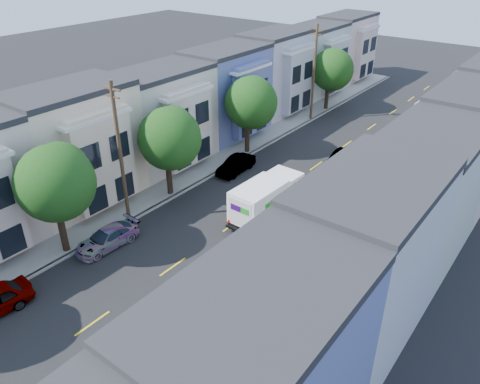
% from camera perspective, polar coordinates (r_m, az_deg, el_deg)
% --- Properties ---
extents(ground, '(160.00, 160.00, 0.00)m').
position_cam_1_polar(ground, '(29.44, -8.19, -9.04)').
color(ground, black).
rests_on(ground, ground).
extents(road_slab, '(12.00, 70.00, 0.02)m').
position_cam_1_polar(road_slab, '(39.56, 7.16, 1.68)').
color(road_slab, black).
rests_on(road_slab, ground).
extents(curb_left, '(0.30, 70.00, 0.15)m').
position_cam_1_polar(curb_left, '(42.51, 0.15, 4.03)').
color(curb_left, gray).
rests_on(curb_left, ground).
extents(curb_right, '(0.30, 70.00, 0.15)m').
position_cam_1_polar(curb_right, '(37.30, 15.15, -0.85)').
color(curb_right, gray).
rests_on(curb_right, ground).
extents(sidewalk_left, '(2.60, 70.00, 0.15)m').
position_cam_1_polar(sidewalk_left, '(43.23, -1.22, 4.47)').
color(sidewalk_left, gray).
rests_on(sidewalk_left, ground).
extents(sidewalk_right, '(2.60, 70.00, 0.15)m').
position_cam_1_polar(sidewalk_right, '(36.93, 16.98, -1.45)').
color(sidewalk_right, gray).
rests_on(sidewalk_right, ground).
extents(centerline, '(0.12, 70.00, 0.01)m').
position_cam_1_polar(centerline, '(39.56, 7.16, 1.67)').
color(centerline, gold).
rests_on(centerline, ground).
extents(townhouse_row_left, '(5.00, 70.00, 8.50)m').
position_cam_1_polar(townhouse_row_left, '(45.52, -5.00, 5.56)').
color(townhouse_row_left, beige).
rests_on(townhouse_row_left, ground).
extents(townhouse_row_right, '(5.00, 70.00, 8.50)m').
position_cam_1_polar(townhouse_row_right, '(36.14, 22.51, -3.35)').
color(townhouse_row_right, beige).
rests_on(townhouse_row_right, ground).
extents(tree_b, '(4.70, 4.70, 7.46)m').
position_cam_1_polar(tree_b, '(29.69, -21.66, 1.03)').
color(tree_b, black).
rests_on(tree_b, ground).
extents(tree_c, '(4.70, 4.70, 7.18)m').
position_cam_1_polar(tree_c, '(34.94, -8.67, 6.45)').
color(tree_c, black).
rests_on(tree_c, ground).
extents(tree_d, '(4.70, 4.70, 7.25)m').
position_cam_1_polar(tree_d, '(42.10, 1.25, 10.81)').
color(tree_d, black).
rests_on(tree_d, ground).
extents(tree_e, '(4.70, 4.70, 7.05)m').
position_cam_1_polar(tree_e, '(54.94, 11.10, 14.41)').
color(tree_e, black).
rests_on(tree_e, ground).
extents(tree_far_r, '(3.10, 3.10, 5.61)m').
position_cam_1_polar(tree_far_r, '(47.68, 23.40, 9.54)').
color(tree_far_r, black).
rests_on(tree_far_r, ground).
extents(utility_pole_near, '(1.60, 0.26, 10.00)m').
position_cam_1_polar(utility_pole_near, '(32.12, -14.37, 4.46)').
color(utility_pole_near, '#42301E').
rests_on(utility_pole_near, ground).
extents(utility_pole_far, '(1.60, 0.26, 10.00)m').
position_cam_1_polar(utility_pole_far, '(51.30, 9.00, 14.11)').
color(utility_pole_far, '#42301E').
rests_on(utility_pole_far, ground).
extents(fedex_truck, '(2.34, 6.09, 2.92)m').
position_cam_1_polar(fedex_truck, '(33.10, 3.23, -0.71)').
color(fedex_truck, silver).
rests_on(fedex_truck, ground).
extents(lead_sedan, '(1.67, 4.60, 1.53)m').
position_cam_1_polar(lead_sedan, '(41.50, 12.29, 3.73)').
color(lead_sedan, black).
rests_on(lead_sedan, ground).
extents(parked_left_c, '(1.98, 4.32, 1.27)m').
position_cam_1_polar(parked_left_c, '(31.73, -15.86, -5.44)').
color(parked_left_c, '#B3B6BC').
rests_on(parked_left_c, ground).
extents(parked_left_d, '(1.60, 4.12, 1.35)m').
position_cam_1_polar(parked_left_d, '(39.99, -0.49, 3.30)').
color(parked_left_d, black).
rests_on(parked_left_d, ground).
extents(parked_right_b, '(1.63, 4.11, 1.32)m').
position_cam_1_polar(parked_right_b, '(25.96, -1.67, -12.90)').
color(parked_right_b, silver).
rests_on(parked_right_b, ground).
extents(parked_right_c, '(1.75, 4.54, 1.47)m').
position_cam_1_polar(parked_right_c, '(39.69, 15.40, 2.08)').
color(parked_right_c, black).
rests_on(parked_right_c, ground).
extents(parked_right_d, '(2.33, 4.80, 1.40)m').
position_cam_1_polar(parked_right_d, '(49.14, 20.42, 6.49)').
color(parked_right_d, '#101D3C').
rests_on(parked_right_d, ground).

